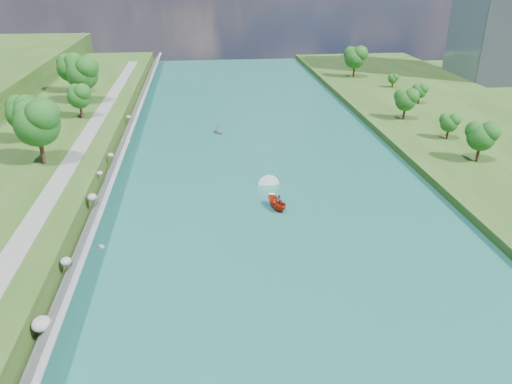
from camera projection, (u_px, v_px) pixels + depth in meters
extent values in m
plane|color=#2D5119|center=(285.00, 243.00, 66.53)|extent=(260.00, 260.00, 0.00)
cube|color=#175A55|center=(265.00, 183.00, 84.57)|extent=(55.00, 240.00, 0.10)
cube|color=slate|center=(108.00, 180.00, 81.22)|extent=(3.54, 236.00, 4.05)
ellipsoid|color=gray|center=(41.00, 324.00, 47.95)|extent=(1.82, 2.03, 1.31)
ellipsoid|color=gray|center=(66.00, 261.00, 57.67)|extent=(1.22, 1.37, 0.92)
ellipsoid|color=gray|center=(101.00, 247.00, 65.34)|extent=(0.92, 0.77, 0.63)
ellipsoid|color=gray|center=(92.00, 197.00, 72.11)|extent=(1.33, 1.69, 1.03)
ellipsoid|color=gray|center=(99.00, 173.00, 80.65)|extent=(1.05, 0.98, 0.68)
ellipsoid|color=gray|center=(111.00, 155.00, 88.50)|extent=(1.08, 1.11, 0.83)
ellipsoid|color=gray|center=(126.00, 141.00, 99.10)|extent=(1.78, 1.86, 1.15)
ellipsoid|color=gray|center=(130.00, 130.00, 105.78)|extent=(1.09, 1.33, 0.73)
ellipsoid|color=gray|center=(129.00, 117.00, 112.65)|extent=(1.13, 1.14, 0.63)
cube|color=gray|center=(65.00, 172.00, 79.82)|extent=(3.00, 200.00, 0.10)
ellipsoid|color=#144412|center=(37.00, 126.00, 80.86)|extent=(7.82, 7.82, 13.03)
ellipsoid|color=#144412|center=(23.00, 115.00, 91.16)|extent=(6.36, 6.36, 10.60)
ellipsoid|color=#144412|center=(79.00, 98.00, 106.44)|extent=(5.24, 5.24, 8.73)
ellipsoid|color=#144412|center=(83.00, 76.00, 117.15)|extent=(7.81, 7.81, 13.01)
ellipsoid|color=#144412|center=(70.00, 69.00, 126.94)|extent=(7.12, 7.12, 11.87)
ellipsoid|color=#144412|center=(481.00, 138.00, 88.03)|extent=(5.28, 5.28, 8.80)
ellipsoid|color=#144412|center=(449.00, 124.00, 100.11)|extent=(3.76, 3.76, 6.27)
ellipsoid|color=#144412|center=(406.00, 101.00, 112.41)|extent=(5.03, 5.03, 8.38)
ellipsoid|color=#144412|center=(420.00, 92.00, 125.58)|extent=(3.61, 3.61, 6.02)
ellipsoid|color=#144412|center=(393.00, 79.00, 142.59)|extent=(2.76, 2.76, 4.59)
ellipsoid|color=#144412|center=(355.00, 59.00, 154.00)|extent=(6.78, 6.78, 11.30)
imported|color=#B5260E|center=(277.00, 203.00, 75.33)|extent=(3.08, 4.77, 1.72)
imported|color=#66605B|center=(274.00, 203.00, 74.79)|extent=(0.71, 0.57, 1.68)
imported|color=#66605B|center=(279.00, 200.00, 75.72)|extent=(0.96, 0.89, 1.58)
cube|color=white|center=(274.00, 200.00, 78.39)|extent=(0.90, 5.00, 0.06)
imported|color=gray|center=(218.00, 132.00, 109.20)|extent=(3.11, 3.31, 0.56)
imported|color=#66605B|center=(218.00, 129.00, 108.91)|extent=(0.78, 0.58, 1.47)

